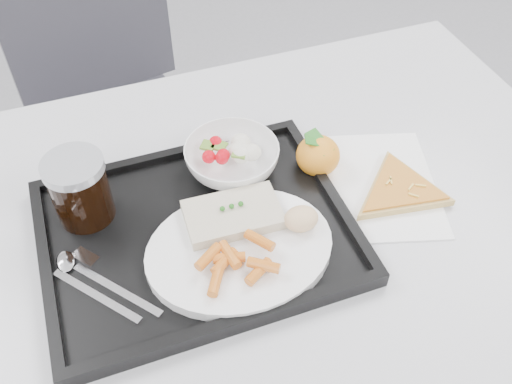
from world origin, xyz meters
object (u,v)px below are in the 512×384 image
Objects in this scene: table at (244,245)px; tangerine at (318,155)px; cola_glass at (80,188)px; pizza_slice at (400,190)px; salad_bowl at (232,158)px; chair at (106,94)px; dinner_plate at (240,250)px; tray at (197,233)px.

table is 0.19m from tangerine.
pizza_slice is at bearing -13.66° from cola_glass.
salad_bowl is 0.14m from tangerine.
tangerine is at bearing 20.84° from table.
salad_bowl is at bearing 81.17° from table.
chair is at bearing 114.63° from tangerine.
cola_glass is at bearing 142.01° from dinner_plate.
tangerine is at bearing 16.61° from tray.
cola_glass is (-0.15, 0.09, 0.06)m from tray.
table is 0.12m from dinner_plate.
tray is at bearing -130.84° from salad_bowl.
cola_glass reaches higher than tray.
tray is 5.61× the size of tangerine.
tray is (0.06, -0.69, 0.22)m from chair.
pizza_slice reaches higher than table.
salad_bowl is 0.63× the size of pizza_slice.
cola_glass is 0.45× the size of pizza_slice.
table is at bearing 171.64° from pizza_slice.
salad_bowl is (0.15, -0.58, 0.25)m from chair.
table is 14.95× the size of tangerine.
table is 4.99× the size of pizza_slice.
chair is 8.61× the size of cola_glass.
tray reaches higher than pizza_slice.
cola_glass is at bearing 160.62° from table.
dinner_plate is 0.17m from salad_bowl.
pizza_slice is (0.24, -0.13, -0.03)m from salad_bowl.
chair reaches higher than cola_glass.
table is at bearing -78.72° from chair.
table is at bearing 67.70° from dinner_plate.
chair reaches higher than tray.
tangerine reaches higher than table.
table is at bearing 7.76° from tray.
dinner_plate is at bearing -82.00° from chair.
salad_bowl is (0.04, 0.17, 0.01)m from dinner_plate.
tray is at bearing 126.70° from dinner_plate.
tangerine is (0.37, -0.02, -0.04)m from cola_glass.
tray is 0.33m from pizza_slice.
chair is 11.58× the size of tangerine.
chair is (-0.14, 0.68, -0.15)m from table.
cola_glass is 0.37m from tangerine.
salad_bowl is (0.09, 0.10, 0.03)m from tray.
dinner_plate is 0.28m from pizza_slice.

